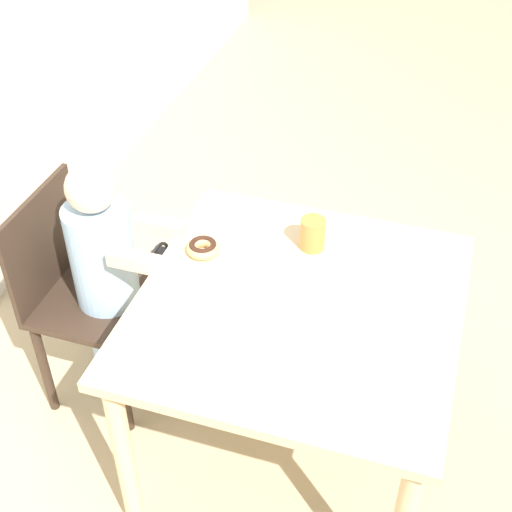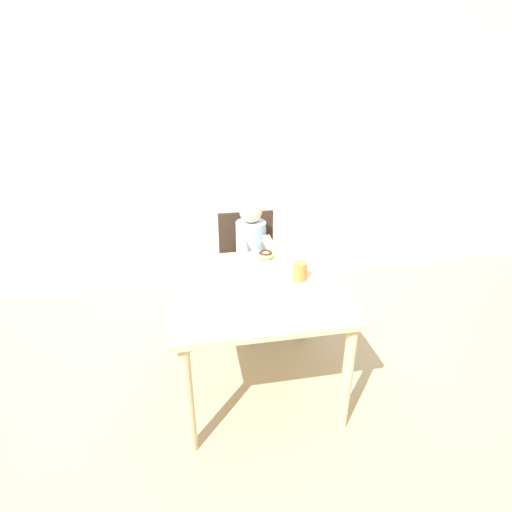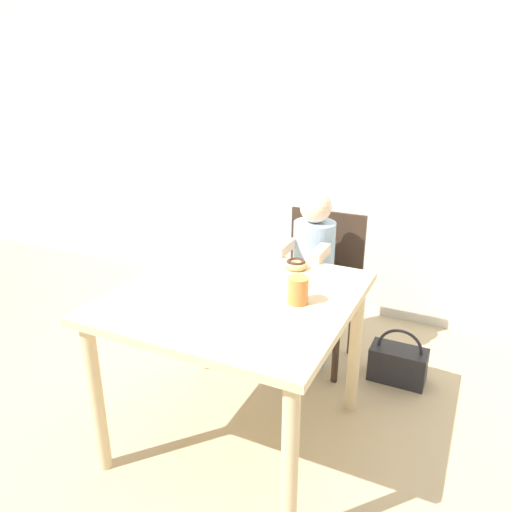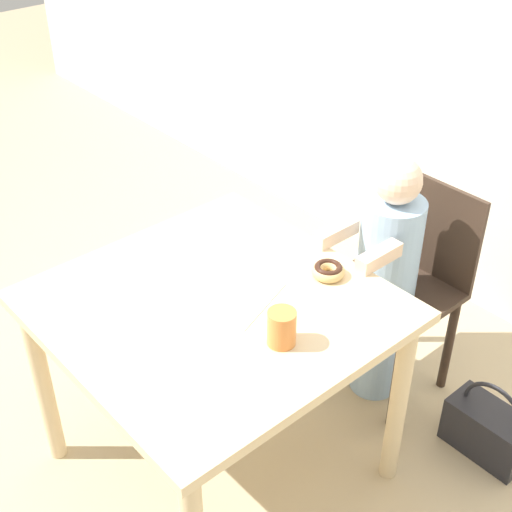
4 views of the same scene
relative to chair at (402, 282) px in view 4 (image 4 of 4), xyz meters
name	(u,v)px [view 4 (image 4 of 4)]	position (x,y,z in m)	size (l,w,h in m)	color
ground_plane	(221,462)	(-0.10, -0.82, -0.47)	(12.00, 12.00, 0.00)	tan
dining_table	(215,329)	(-0.10, -0.82, 0.17)	(0.97, 0.96, 0.74)	beige
chair	(402,282)	(0.00, 0.00, 0.00)	(0.44, 0.38, 0.86)	#38281E
child_figure	(385,282)	(0.00, -0.11, 0.06)	(0.24, 0.38, 1.02)	#99BCE0
donut	(328,270)	(0.04, -0.46, 0.29)	(0.11, 0.11, 0.04)	#DBB270
napkin	(229,294)	(-0.10, -0.76, 0.27)	(0.33, 0.33, 0.00)	white
handbag	(488,429)	(0.49, -0.05, -0.36)	(0.30, 0.16, 0.31)	#232328
cup	(282,328)	(0.17, -0.79, 0.32)	(0.08, 0.08, 0.11)	orange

